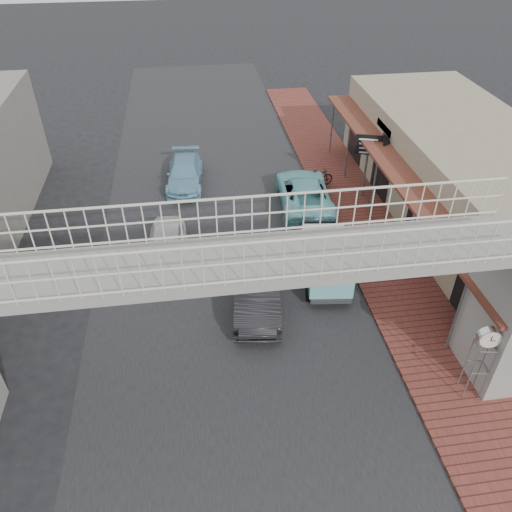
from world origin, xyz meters
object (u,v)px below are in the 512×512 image
object	(u,v)px
white_hatchback	(167,247)
motorcycle_near	(367,235)
dark_sedan	(257,286)
angkot_far	(185,174)
street_clock	(488,341)
angkot_curb	(304,192)
motorcycle_far	(319,178)
arrow_sign	(387,147)
angkot_van	(326,256)

from	to	relation	value
white_hatchback	motorcycle_near	world-z (taller)	white_hatchback
dark_sedan	angkot_far	distance (m)	9.62
dark_sedan	street_clock	world-z (taller)	street_clock
dark_sedan	angkot_curb	world-z (taller)	dark_sedan
white_hatchback	street_clock	xyz separation A→B (m)	(8.92, -7.99, 1.63)
motorcycle_far	arrow_sign	distance (m)	3.70
angkot_far	dark_sedan	bearing A→B (deg)	-71.41
angkot_curb	angkot_van	size ratio (longest dim) A/B	1.35
motorcycle_near	motorcycle_far	distance (m)	5.27
white_hatchback	angkot_curb	xyz separation A→B (m)	(6.39, 3.44, 0.04)
motorcycle_near	motorcycle_far	bearing A→B (deg)	-4.82
dark_sedan	motorcycle_near	size ratio (longest dim) A/B	2.49
dark_sedan	arrow_sign	distance (m)	9.73
motorcycle_near	arrow_sign	xyz separation A→B (m)	(1.88, 3.77, 2.14)
angkot_van	street_clock	bearing A→B (deg)	-56.75
dark_sedan	angkot_van	xyz separation A→B (m)	(2.76, 0.92, 0.35)
angkot_far	arrow_sign	bearing A→B (deg)	-12.19
white_hatchback	motorcycle_far	size ratio (longest dim) A/B	2.49
white_hatchback	motorcycle_far	bearing A→B (deg)	36.30
angkot_far	angkot_van	bearing A→B (deg)	-54.24
dark_sedan	motorcycle_far	bearing A→B (deg)	69.28
angkot_van	street_clock	size ratio (longest dim) A/B	1.41
angkot_van	dark_sedan	bearing A→B (deg)	-154.90
motorcycle_far	street_clock	distance (m)	13.16
white_hatchback	motorcycle_near	distance (m)	8.26
dark_sedan	angkot_far	size ratio (longest dim) A/B	1.10
angkot_curb	motorcycle_far	distance (m)	1.89
dark_sedan	angkot_van	distance (m)	2.93
angkot_far	arrow_sign	world-z (taller)	arrow_sign
white_hatchback	angkot_far	size ratio (longest dim) A/B	0.92
angkot_far	angkot_van	distance (m)	9.85
white_hatchback	angkot_far	distance (m)	6.37
angkot_far	motorcycle_far	distance (m)	6.74
dark_sedan	angkot_curb	size ratio (longest dim) A/B	0.92
angkot_curb	white_hatchback	bearing A→B (deg)	32.55
white_hatchback	motorcycle_near	bearing A→B (deg)	1.06
arrow_sign	white_hatchback	bearing A→B (deg)	-143.72
street_clock	motorcycle_far	bearing A→B (deg)	106.70
white_hatchback	angkot_van	distance (m)	6.36
white_hatchback	dark_sedan	distance (m)	4.42
angkot_far	white_hatchback	bearing A→B (deg)	-93.42
motorcycle_far	street_clock	size ratio (longest dim) A/B	0.58
motorcycle_far	arrow_sign	size ratio (longest dim) A/B	0.48
motorcycle_near	angkot_van	bearing A→B (deg)	116.34
white_hatchback	street_clock	size ratio (longest dim) A/B	1.46
angkot_van	motorcycle_near	xyz separation A→B (m)	(2.27, 1.87, -0.53)
dark_sedan	motorcycle_far	size ratio (longest dim) A/B	2.98
angkot_van	arrow_sign	xyz separation A→B (m)	(4.15, 5.64, 1.61)
arrow_sign	motorcycle_far	bearing A→B (deg)	168.36
angkot_far	street_clock	xyz separation A→B (m)	(8.04, -14.30, 1.68)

